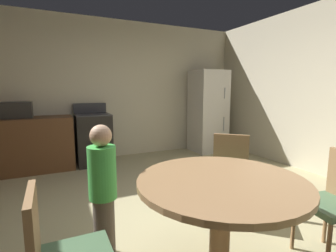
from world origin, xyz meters
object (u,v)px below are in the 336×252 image
Objects in this scene: refrigerator at (208,111)px; dining_table at (221,202)px; oven_range at (93,139)px; person_child at (103,188)px; chair_northeast at (230,170)px; microwave at (17,110)px.

dining_table is at bearing -122.70° from refrigerator.
person_child is (-0.33, -2.71, 0.11)m from oven_range.
oven_range is at bearing -116.06° from chair_northeast.
refrigerator reaches higher than oven_range.
refrigerator is 3.62m from microwave.
refrigerator is at bearing -1.26° from oven_range.
oven_range is 2.49m from refrigerator.
refrigerator is at bearing 57.30° from dining_table.
person_child is at bearing -97.00° from oven_range.
microwave is 3.43m from chair_northeast.
oven_range is 2.78m from chair_northeast.
dining_table is at bearing 0.00° from person_child.
oven_range is at bearing 178.74° from refrigerator.
microwave reaches higher than person_child.
refrigerator reaches higher than person_child.
person_child is (-1.36, -0.13, 0.08)m from chair_northeast.
oven_range is 1.01× the size of person_child.
oven_range reaches higher than person_child.
refrigerator reaches higher than microwave.
oven_range is 2.74m from person_child.
oven_range is 1.26× the size of chair_northeast.
oven_range is at bearing 95.88° from dining_table.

